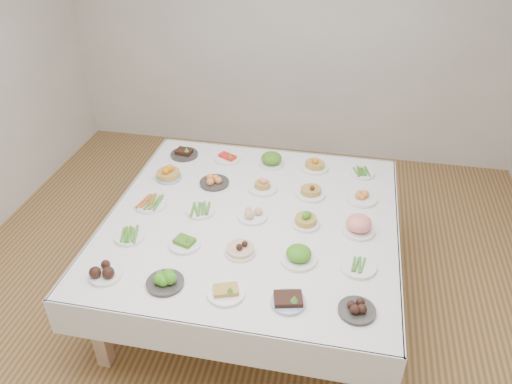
% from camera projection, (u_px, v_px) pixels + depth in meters
% --- Properties ---
extents(room_envelope, '(5.02, 5.02, 2.81)m').
position_uv_depth(room_envelope, '(240.00, 80.00, 2.98)').
color(room_envelope, '#A46F44').
rests_on(room_envelope, ground).
extents(display_table, '(2.10, 2.10, 0.75)m').
position_uv_depth(display_table, '(252.00, 225.00, 3.67)').
color(display_table, white).
rests_on(display_table, ground).
extents(dish_0, '(0.21, 0.21, 0.10)m').
position_uv_depth(dish_0, '(105.00, 271.00, 3.11)').
color(dish_0, white).
rests_on(dish_0, display_table).
extents(dish_1, '(0.23, 0.23, 0.11)m').
position_uv_depth(dish_1, '(165.00, 279.00, 3.04)').
color(dish_1, '#302D2A').
rests_on(dish_1, display_table).
extents(dish_2, '(0.23, 0.23, 0.09)m').
position_uv_depth(dish_2, '(226.00, 290.00, 2.98)').
color(dish_2, white).
rests_on(dish_2, display_table).
extents(dish_3, '(0.21, 0.21, 0.10)m').
position_uv_depth(dish_3, '(288.00, 298.00, 2.91)').
color(dish_3, '#4C66B2').
rests_on(dish_3, display_table).
extents(dish_4, '(0.22, 0.22, 0.09)m').
position_uv_depth(dish_4, '(357.00, 308.00, 2.86)').
color(dish_4, '#302D2A').
rests_on(dish_4, display_table).
extents(dish_5, '(0.20, 0.20, 0.05)m').
position_uv_depth(dish_5, '(129.00, 236.00, 3.43)').
color(dish_5, white).
rests_on(dish_5, display_table).
extents(dish_6, '(0.21, 0.21, 0.09)m').
position_uv_depth(dish_6, '(185.00, 241.00, 3.36)').
color(dish_6, white).
rests_on(dish_6, display_table).
extents(dish_7, '(0.20, 0.20, 0.12)m').
position_uv_depth(dish_7, '(240.00, 246.00, 3.28)').
color(dish_7, white).
rests_on(dish_7, display_table).
extents(dish_8, '(0.24, 0.24, 0.14)m').
position_uv_depth(dish_8, '(299.00, 253.00, 3.21)').
color(dish_8, white).
rests_on(dish_8, display_table).
extents(dish_9, '(0.23, 0.23, 0.05)m').
position_uv_depth(dish_9, '(358.00, 266.00, 3.18)').
color(dish_9, white).
rests_on(dish_9, display_table).
extents(dish_10, '(0.23, 0.23, 0.06)m').
position_uv_depth(dish_10, '(151.00, 203.00, 3.75)').
color(dish_10, white).
rests_on(dish_10, display_table).
extents(dish_11, '(0.21, 0.21, 0.05)m').
position_uv_depth(dish_11, '(201.00, 210.00, 3.68)').
color(dish_11, white).
rests_on(dish_11, display_table).
extents(dish_12, '(0.21, 0.21, 0.09)m').
position_uv_depth(dish_12, '(252.00, 213.00, 3.62)').
color(dish_12, white).
rests_on(dish_12, display_table).
extents(dish_13, '(0.20, 0.20, 0.12)m').
position_uv_depth(dish_13, '(306.00, 219.00, 3.53)').
color(dish_13, white).
rests_on(dish_13, display_table).
extents(dish_14, '(0.26, 0.26, 0.15)m').
position_uv_depth(dish_14, '(359.00, 223.00, 3.46)').
color(dish_14, white).
rests_on(dish_14, display_table).
extents(dish_15, '(0.21, 0.21, 0.14)m').
position_uv_depth(dish_15, '(168.00, 172.00, 4.04)').
color(dish_15, '#4C66B2').
rests_on(dish_15, display_table).
extents(dish_16, '(0.23, 0.23, 0.09)m').
position_uv_depth(dish_16, '(214.00, 180.00, 3.99)').
color(dish_16, '#302D2A').
rests_on(dish_16, display_table).
extents(dish_17, '(0.23, 0.23, 0.12)m').
position_uv_depth(dish_17, '(262.00, 184.00, 3.92)').
color(dish_17, white).
rests_on(dish_17, display_table).
extents(dish_18, '(0.23, 0.23, 0.12)m').
position_uv_depth(dish_18, '(311.00, 190.00, 3.85)').
color(dish_18, white).
rests_on(dish_18, display_table).
extents(dish_19, '(0.24, 0.24, 0.09)m').
position_uv_depth(dish_19, '(362.00, 196.00, 3.80)').
color(dish_19, white).
rests_on(dish_19, display_table).
extents(dish_20, '(0.24, 0.24, 0.10)m').
position_uv_depth(dish_20, '(184.00, 152.00, 4.37)').
color(dish_20, '#302D2A').
rests_on(dish_20, display_table).
extents(dish_21, '(0.22, 0.22, 0.09)m').
position_uv_depth(dish_21, '(228.00, 157.00, 4.31)').
color(dish_21, white).
rests_on(dish_21, display_table).
extents(dish_22, '(0.24, 0.24, 0.13)m').
position_uv_depth(dish_22, '(271.00, 159.00, 4.22)').
color(dish_22, white).
rests_on(dish_22, display_table).
extents(dish_23, '(0.23, 0.23, 0.13)m').
position_uv_depth(dish_23, '(315.00, 163.00, 4.17)').
color(dish_23, white).
rests_on(dish_23, display_table).
extents(dish_24, '(0.20, 0.20, 0.05)m').
position_uv_depth(dish_24, '(362.00, 173.00, 4.12)').
color(dish_24, white).
rests_on(dish_24, display_table).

